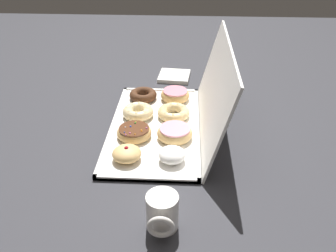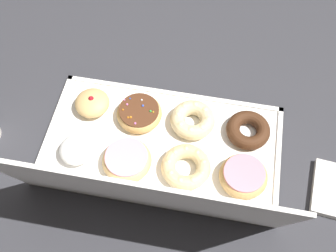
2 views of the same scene
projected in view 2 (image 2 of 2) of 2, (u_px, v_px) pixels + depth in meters
The scene contains 11 objects.
ground_plane at pixel (163, 144), 1.05m from camera, with size 3.00×3.00×0.00m, color #333338.
donut_box at pixel (163, 143), 1.05m from camera, with size 0.58×0.31×0.01m.
box_lid_open at pixel (143, 195), 0.82m from camera, with size 0.58×0.31×0.01m, color white.
chocolate_cake_ring_donut_0 at pixel (248, 130), 1.04m from camera, with size 0.11×0.11×0.03m.
cruller_donut_1 at pixel (193, 120), 1.05m from camera, with size 0.11×0.11×0.04m.
sprinkle_donut_2 at pixel (139, 113), 1.06m from camera, with size 0.11×0.11×0.04m.
jelly_filled_donut_3 at pixel (92, 103), 1.08m from camera, with size 0.09×0.09×0.05m.
pink_frosted_donut_4 at pixel (243, 176), 0.97m from camera, with size 0.11×0.11×0.04m.
cruller_donut_5 at pixel (186, 167), 0.99m from camera, with size 0.12×0.12×0.04m.
pink_frosted_donut_6 at pixel (127, 160), 0.99m from camera, with size 0.12×0.12×0.04m.
powdered_filled_donut_7 at pixel (77, 150), 1.01m from camera, with size 0.08×0.08×0.04m.
Camera 2 is at (-0.10, 0.49, 0.93)m, focal length 45.19 mm.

